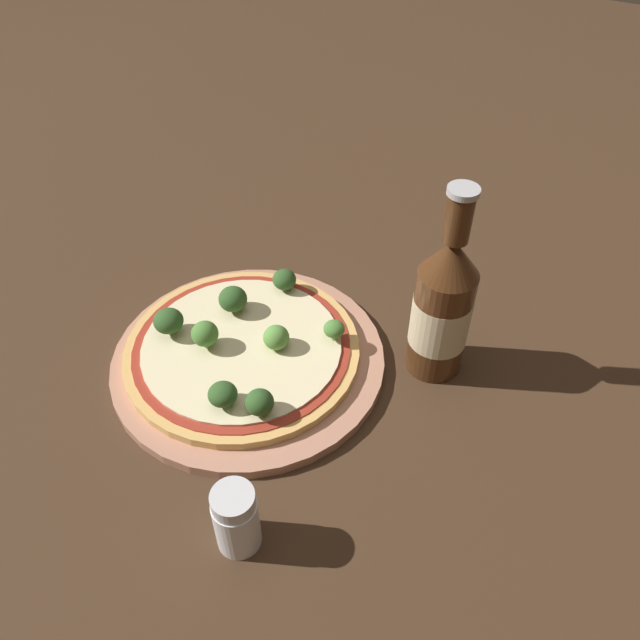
{
  "coord_description": "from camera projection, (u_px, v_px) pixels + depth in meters",
  "views": [
    {
      "loc": [
        0.27,
        -0.37,
        0.51
      ],
      "look_at": [
        0.05,
        0.04,
        0.06
      ],
      "focal_mm": 35.0,
      "sensor_mm": 36.0,
      "label": 1
    }
  ],
  "objects": [
    {
      "name": "broccoli_floret_5",
      "position": [
        223.0,
        394.0,
        0.61
      ],
      "size": [
        0.03,
        0.03,
        0.03
      ],
      "color": "#7A9E5B",
      "rests_on": "pizza"
    },
    {
      "name": "pizza",
      "position": [
        245.0,
        346.0,
        0.68
      ],
      "size": [
        0.26,
        0.26,
        0.01
      ],
      "color": "tan",
      "rests_on": "plate"
    },
    {
      "name": "broccoli_floret_6",
      "position": [
        260.0,
        402.0,
        0.6
      ],
      "size": [
        0.03,
        0.03,
        0.03
      ],
      "color": "#7A9E5B",
      "rests_on": "pizza"
    },
    {
      "name": "broccoli_floret_0",
      "position": [
        168.0,
        321.0,
        0.67
      ],
      "size": [
        0.03,
        0.03,
        0.03
      ],
      "color": "#7A9E5B",
      "rests_on": "pizza"
    },
    {
      "name": "plate",
      "position": [
        247.0,
        361.0,
        0.68
      ],
      "size": [
        0.3,
        0.3,
        0.01
      ],
      "color": "tan",
      "rests_on": "ground_plane"
    },
    {
      "name": "ground_plane",
      "position": [
        263.0,
        368.0,
        0.68
      ],
      "size": [
        3.0,
        3.0,
        0.0
      ],
      "primitive_type": "plane",
      "color": "#3D2819"
    },
    {
      "name": "broccoli_floret_2",
      "position": [
        284.0,
        280.0,
        0.73
      ],
      "size": [
        0.03,
        0.03,
        0.03
      ],
      "color": "#7A9E5B",
      "rests_on": "pizza"
    },
    {
      "name": "beer_bottle",
      "position": [
        442.0,
        307.0,
        0.63
      ],
      "size": [
        0.06,
        0.06,
        0.22
      ],
      "color": "#472814",
      "rests_on": "ground_plane"
    },
    {
      "name": "broccoli_floret_4",
      "position": [
        334.0,
        329.0,
        0.67
      ],
      "size": [
        0.02,
        0.02,
        0.02
      ],
      "color": "#7A9E5B",
      "rests_on": "pizza"
    },
    {
      "name": "broccoli_floret_3",
      "position": [
        205.0,
        334.0,
        0.66
      ],
      "size": [
        0.03,
        0.03,
        0.03
      ],
      "color": "#7A9E5B",
      "rests_on": "pizza"
    },
    {
      "name": "broccoli_floret_1",
      "position": [
        276.0,
        338.0,
        0.66
      ],
      "size": [
        0.03,
        0.03,
        0.03
      ],
      "color": "#7A9E5B",
      "rests_on": "pizza"
    },
    {
      "name": "pepper_shaker",
      "position": [
        236.0,
        519.0,
        0.52
      ],
      "size": [
        0.04,
        0.04,
        0.07
      ],
      "color": "silver",
      "rests_on": "ground_plane"
    },
    {
      "name": "broccoli_floret_7",
      "position": [
        233.0,
        299.0,
        0.7
      ],
      "size": [
        0.03,
        0.03,
        0.03
      ],
      "color": "#7A9E5B",
      "rests_on": "pizza"
    }
  ]
}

